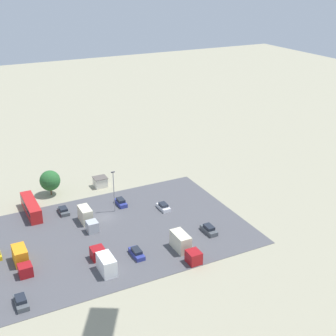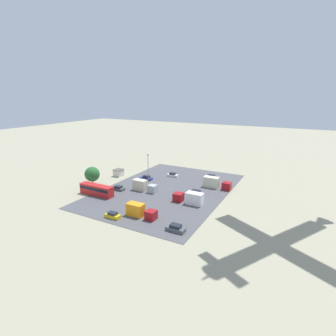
# 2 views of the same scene
# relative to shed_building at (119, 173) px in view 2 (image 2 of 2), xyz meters

# --- Properties ---
(ground_plane) EXTENTS (400.00, 400.00, 0.00)m
(ground_plane) POSITION_rel_shed_building_xyz_m (4.45, 16.23, -1.32)
(ground_plane) COLOR gray
(parking_lot_surface) EXTENTS (55.03, 37.68, 0.08)m
(parking_lot_surface) POSITION_rel_shed_building_xyz_m (4.45, 23.66, -1.28)
(parking_lot_surface) COLOR #4C4C51
(parking_lot_surface) RESTS_ON ground
(shed_building) EXTENTS (3.44, 3.19, 2.61)m
(shed_building) POSITION_rel_shed_building_xyz_m (0.00, 0.00, 0.00)
(shed_building) COLOR silver
(shed_building) RESTS_ON ground
(bus) EXTENTS (2.63, 11.57, 3.26)m
(bus) POSITION_rel_shed_building_xyz_m (19.18, 6.83, 0.52)
(bus) COLOR red
(bus) RESTS_ON ground
(parked_car_0) EXTENTS (1.79, 4.35, 1.60)m
(parked_car_0) POSITION_rel_shed_building_xyz_m (-0.88, 12.14, -0.57)
(parked_car_0) COLOR navy
(parked_car_0) RESTS_ON ground
(parked_car_1) EXTENTS (1.73, 4.06, 1.54)m
(parked_car_1) POSITION_rel_shed_building_xyz_m (29.21, 21.49, -0.59)
(parked_car_1) COLOR gold
(parked_car_1) RESTS_ON ground
(parked_car_2) EXTENTS (1.87, 4.21, 1.47)m
(parked_car_2) POSITION_rel_shed_building_xyz_m (-9.01, 18.75, -0.62)
(parked_car_2) COLOR silver
(parked_car_2) RESTS_ON ground
(parked_car_3) EXTENTS (1.98, 4.07, 1.41)m
(parked_car_3) POSITION_rel_shed_building_xyz_m (12.57, 9.96, -0.65)
(parked_car_3) COLOR #4C5156
(parked_car_3) RESTS_ON ground
(parked_car_4) EXTENTS (1.88, 4.59, 1.64)m
(parked_car_4) POSITION_rel_shed_building_xyz_m (-13.04, 32.68, -0.55)
(parked_car_4) COLOR #4C5156
(parked_car_4) RESTS_ON ground
(parked_car_5) EXTENTS (1.99, 4.44, 1.61)m
(parked_car_5) POSITION_rel_shed_building_xyz_m (27.64, 38.49, -0.56)
(parked_car_5) COLOR #4C5156
(parked_car_5) RESTS_ON ground
(parked_car_6) EXTENTS (1.78, 4.61, 1.53)m
(parked_car_6) POSITION_rel_shed_building_xyz_m (4.38, 33.84, -0.60)
(parked_car_6) COLOR navy
(parked_car_6) RESTS_ON ground
(parked_truck_0) EXTENTS (2.51, 9.27, 3.55)m
(parked_truck_0) POSITION_rel_shed_building_xyz_m (-4.50, 37.12, 0.39)
(parked_truck_0) COLOR maroon
(parked_truck_0) RESTS_ON ground
(parked_truck_1) EXTENTS (2.50, 8.11, 3.23)m
(parked_truck_1) POSITION_rel_shed_building_xyz_m (25.26, 27.08, 0.24)
(parked_truck_1) COLOR maroon
(parked_truck_1) RESTS_ON ground
(parked_truck_2) EXTENTS (2.58, 8.79, 3.42)m
(parked_truck_2) POSITION_rel_shed_building_xyz_m (11.53, 34.89, 0.33)
(parked_truck_2) COLOR maroon
(parked_truck_2) RESTS_ON ground
(parked_truck_3) EXTENTS (2.31, 8.31, 3.46)m
(parked_truck_3) POSITION_rel_shed_building_xyz_m (9.19, 17.52, 0.35)
(parked_truck_3) COLOR #ADB2B7
(parked_truck_3) RESTS_ON ground
(tree_near_shed) EXTENTS (5.10, 5.10, 6.44)m
(tree_near_shed) POSITION_rel_shed_building_xyz_m (12.62, -1.11, 2.57)
(tree_near_shed) COLOR brown
(tree_near_shed) RESTS_ON ground
(light_pole_lot_centre) EXTENTS (0.90, 0.28, 10.13)m
(light_pole_lot_centre) POSITION_rel_shed_building_xyz_m (1.60, 14.54, 4.27)
(light_pole_lot_centre) COLOR gray
(light_pole_lot_centre) RESTS_ON ground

